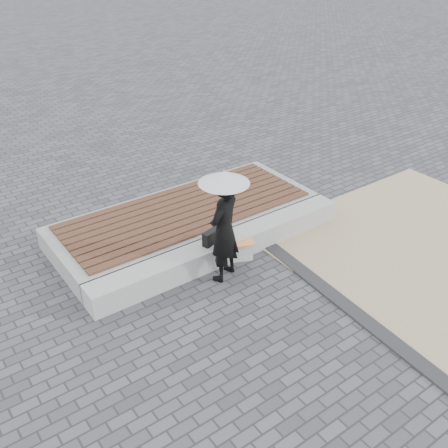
{
  "coord_description": "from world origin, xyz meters",
  "views": [
    {
      "loc": [
        -4.34,
        -4.41,
        5.1
      ],
      "look_at": [
        -0.31,
        1.17,
        1.0
      ],
      "focal_mm": 41.29,
      "sensor_mm": 36.0,
      "label": 1
    }
  ],
  "objects_px": {
    "parasol": "(224,177)",
    "canvas_tote": "(242,250)",
    "woman": "(224,230)",
    "seating_ledge": "(224,248)",
    "handbag": "(212,237)"
  },
  "relations": [
    {
      "from": "woman",
      "to": "handbag",
      "type": "distance_m",
      "value": 0.57
    },
    {
      "from": "canvas_tote",
      "to": "handbag",
      "type": "bearing_deg",
      "value": 179.01
    },
    {
      "from": "handbag",
      "to": "canvas_tote",
      "type": "distance_m",
      "value": 0.63
    },
    {
      "from": "handbag",
      "to": "parasol",
      "type": "bearing_deg",
      "value": -112.48
    },
    {
      "from": "seating_ledge",
      "to": "parasol",
      "type": "distance_m",
      "value": 1.69
    },
    {
      "from": "parasol",
      "to": "canvas_tote",
      "type": "height_order",
      "value": "parasol"
    },
    {
      "from": "woman",
      "to": "canvas_tote",
      "type": "distance_m",
      "value": 0.91
    },
    {
      "from": "seating_ledge",
      "to": "handbag",
      "type": "xyz_separation_m",
      "value": [
        -0.25,
        -0.0,
        0.32
      ]
    },
    {
      "from": "parasol",
      "to": "canvas_tote",
      "type": "relative_size",
      "value": 2.69
    },
    {
      "from": "woman",
      "to": "handbag",
      "type": "relative_size",
      "value": 5.11
    },
    {
      "from": "canvas_tote",
      "to": "parasol",
      "type": "bearing_deg",
      "value": -135.38
    },
    {
      "from": "seating_ledge",
      "to": "parasol",
      "type": "bearing_deg",
      "value": -125.27
    },
    {
      "from": "canvas_tote",
      "to": "woman",
      "type": "bearing_deg",
      "value": -135.38
    },
    {
      "from": "handbag",
      "to": "seating_ledge",
      "type": "bearing_deg",
      "value": -14.55
    },
    {
      "from": "woman",
      "to": "canvas_tote",
      "type": "bearing_deg",
      "value": 177.6
    }
  ]
}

